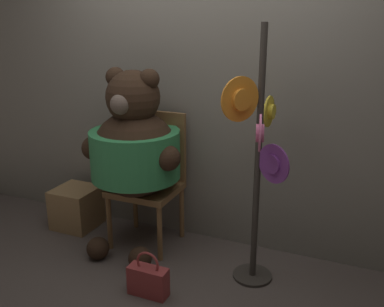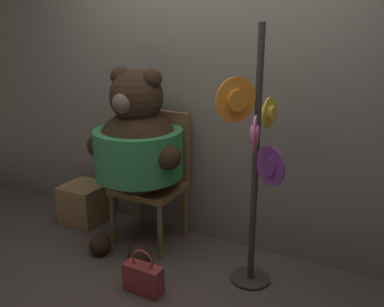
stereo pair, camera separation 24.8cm
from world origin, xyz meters
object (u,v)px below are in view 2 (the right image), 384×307
teddy_bear (138,147)px  chair (155,173)px  hat_display_rack (254,161)px  handbag_on_ground (143,278)px

teddy_bear → chair: bearing=76.9°
chair → hat_display_rack: 1.03m
teddy_bear → handbag_on_ground: teddy_bear is taller
chair → hat_display_rack: size_ratio=0.61×
hat_display_rack → handbag_on_ground: bearing=-143.1°
chair → teddy_bear: (-0.04, -0.17, 0.26)m
chair → handbag_on_ground: 0.92m
teddy_bear → hat_display_rack: (0.98, -0.10, 0.07)m
teddy_bear → hat_display_rack: size_ratio=0.82×
teddy_bear → hat_display_rack: 0.99m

